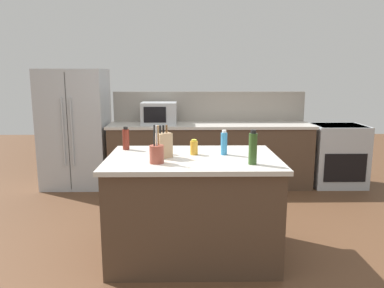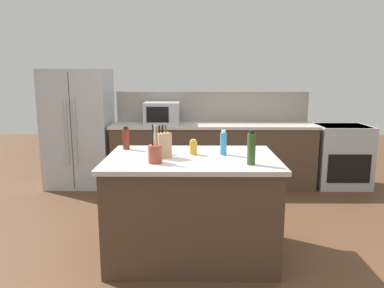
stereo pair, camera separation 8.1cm
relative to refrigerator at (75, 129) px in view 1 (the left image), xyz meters
The scene contains 14 objects.
ground_plane 2.95m from the refrigerator, 52.81° to the right, with size 14.00×14.00×0.00m, color brown.
back_counter_run 2.05m from the refrigerator, ahead, with size 3.00×0.66×0.94m.
wall_backsplash 2.05m from the refrigerator, ahead, with size 2.96×0.03×0.46m, color gray.
kitchen_island 2.85m from the refrigerator, 52.81° to the right, with size 1.53×1.05×0.94m.
refrigerator is the anchor object (origin of this frame).
range_oven 3.95m from the refrigerator, ahead, with size 0.76×0.65×0.92m.
microwave 1.27m from the refrigerator, ahead, with size 0.51×0.39×0.32m.
knife_block 2.70m from the refrigerator, 57.49° to the right, with size 0.16×0.16×0.29m.
utensil_crock 2.86m from the refrigerator, 60.54° to the right, with size 0.12×0.12×0.32m.
vinegar_bottle 2.20m from the refrigerator, 61.07° to the right, with size 0.07×0.07×0.23m.
spice_jar_paprika 2.60m from the refrigerator, 55.40° to the right, with size 0.05×0.05×0.12m.
olive_oil_bottle 3.36m from the refrigerator, 49.10° to the right, with size 0.07×0.07×0.29m.
dish_soap_bottle 2.95m from the refrigerator, 47.32° to the right, with size 0.06×0.06×0.23m.
honey_jar 2.76m from the refrigerator, 51.42° to the right, with size 0.07×0.07×0.14m.
Camera 1 is at (-0.05, -3.28, 1.68)m, focal length 35.00 mm.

